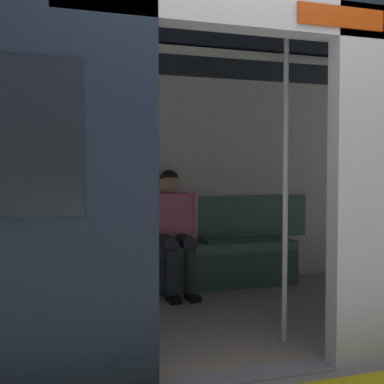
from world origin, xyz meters
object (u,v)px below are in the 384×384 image
bench_seat (158,256)px  book (210,240)px  handbag (129,237)px  person_seated (172,223)px  train_car (177,129)px  grab_pole_door (149,189)px  grab_pole_far (285,187)px

bench_seat → book: (-0.55, -0.06, 0.12)m
handbag → book: (-0.84, -0.03, -0.07)m
bench_seat → person_seated: 0.35m
train_car → person_seated: bearing=-102.9°
person_seated → grab_pole_door: 1.79m
person_seated → book: person_seated is taller
book → grab_pole_far: (0.08, 1.71, 0.59)m
person_seated → book: (-0.43, -0.11, -0.21)m
grab_pole_far → train_car: bearing=-51.8°
bench_seat → book: size_ratio=13.10×
bench_seat → person_seated: (-0.12, 0.05, 0.33)m
train_car → handbag: (0.20, -0.97, -0.95)m
train_car → handbag: size_ratio=24.62×
person_seated → handbag: person_seated is taller
book → grab_pole_door: (1.03, 1.75, 0.59)m
handbag → book: size_ratio=1.18×
train_car → handbag: train_car is taller
bench_seat → handbag: bearing=-5.0°
bench_seat → handbag: 0.34m
grab_pole_door → grab_pole_far: 0.95m
person_seated → grab_pole_door: grab_pole_door is taller
person_seated → train_car: bearing=77.1°
grab_pole_door → train_car: bearing=-118.1°
grab_pole_far → person_seated: bearing=-77.7°
bench_seat → grab_pole_far: grab_pole_far is taller
handbag → book: 0.84m
grab_pole_door → person_seated: bearing=-110.2°
book → grab_pole_far: grab_pole_far is taller
handbag → bench_seat: bearing=175.0°
person_seated → handbag: 0.44m
grab_pole_door → grab_pole_far: bearing=-177.9°
handbag → grab_pole_door: grab_pole_door is taller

